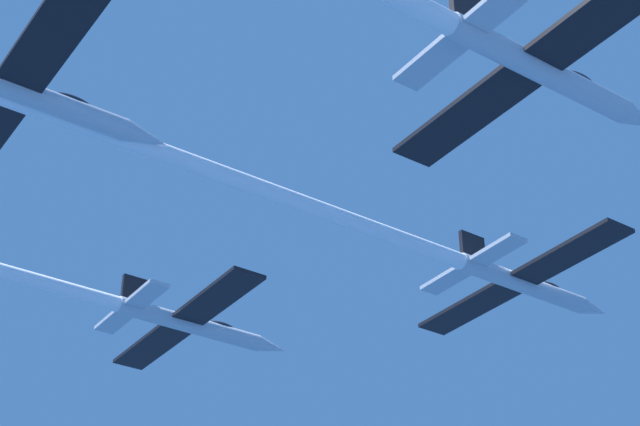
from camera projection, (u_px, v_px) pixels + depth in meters
name	position (u px, v px, depth m)	size (l,w,h in m)	color
jet_lead	(325.00, 212.00, 53.93)	(15.66, 49.66, 2.59)	#B2BAC6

